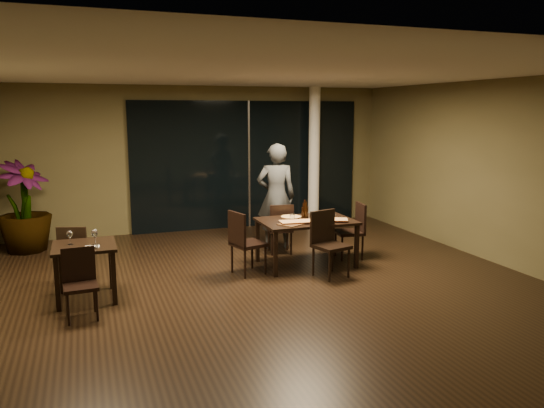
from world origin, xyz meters
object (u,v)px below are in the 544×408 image
Objects in this scene: chair_main_left at (244,240)px; chair_side_near at (80,279)px; bottle_a at (303,211)px; bottle_b at (306,211)px; diner at (276,196)px; main_table at (306,224)px; chair_main_right at (354,228)px; chair_main_far at (281,226)px; side_table at (85,254)px; chair_side_far at (75,252)px; chair_main_near at (327,240)px; bottle_c at (305,209)px; potted_plant at (24,207)px.

chair_side_near is (-2.36, -0.96, -0.08)m from chair_main_left.
chair_side_near is at bearing -161.01° from bottle_a.
bottle_a is 0.93× the size of bottle_b.
chair_main_left is at bearing 67.89° from diner.
diner reaches higher than main_table.
chair_side_near is (-4.40, -1.23, -0.05)m from chair_main_right.
bottle_b is at bearing 112.67° from chair_main_far.
chair_main_far is at bearing 25.73° from chair_side_near.
chair_main_right is 4.57m from chair_side_near.
side_table is at bearing 30.98° from chair_main_far.
chair_side_near is at bearing 110.93° from chair_side_far.
chair_main_right is 1.55m from diner.
chair_main_left is at bearing -170.19° from bottle_b.
chair_main_far is 3.81m from chair_side_near.
chair_main_far is 0.81m from bottle_a.
main_table and side_table have the same top height.
chair_main_right reaches higher than main_table.
chair_main_near is 1.28m from chair_main_left.
main_table is at bearing 8.37° from side_table.
chair_main_near reaches higher than chair_side_far.
chair_main_far reaches higher than chair_side_near.
chair_main_right is at bearing -98.19° from chair_main_left.
chair_main_far is 1.41m from chair_main_near.
chair_main_far is at bearing 95.48° from diner.
side_table is 0.67m from chair_side_far.
bottle_a is (1.08, 0.22, 0.33)m from chair_main_left.
bottle_c is at bearing 110.36° from diner.
chair_side_far is at bearing 88.96° from chair_side_near.
chair_main_left reaches higher than chair_main_right.
bottle_a is at bearing -78.22° from chair_main_right.
diner is at bearing -52.92° from chair_main_left.
bottle_a is (3.44, 1.18, 0.41)m from chair_side_near.
chair_side_near is (-3.31, -1.88, -0.02)m from chair_main_far.
bottle_b reaches higher than side_table.
diner is 7.06× the size of bottle_a.
chair_main_far is at bearing -21.91° from potted_plant.
side_table is 0.85× the size of chair_main_right.
chair_main_far reaches higher than chair_side_far.
bottle_b is at bearing -28.94° from potted_plant.
potted_plant is 5.24× the size of bottle_c.
chair_main_near is at bearing -2.06° from side_table.
chair_main_left reaches higher than chair_main_far.
bottle_c is (1.12, 0.27, 0.35)m from chair_main_left.
chair_side_near is at bearing 39.34° from chair_main_far.
chair_side_near is 3.69m from bottle_b.
chair_side_far is at bearing 152.87° from chair_main_near.
chair_main_far is at bearing 101.53° from main_table.
chair_main_far reaches higher than main_table.
chair_side_far is 0.54× the size of potted_plant.
bottle_a reaches higher than chair_side_near.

